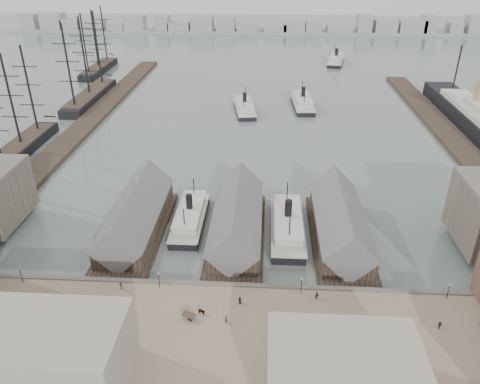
# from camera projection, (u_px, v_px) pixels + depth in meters

# --- Properties ---
(ground) EXTENTS (900.00, 900.00, 0.00)m
(ground) POSITION_uv_depth(u_px,v_px,m) (232.00, 277.00, 106.15)
(ground) COLOR #56645F
(ground) RESTS_ON ground
(quay) EXTENTS (180.00, 30.00, 2.00)m
(quay) POSITION_uv_depth(u_px,v_px,m) (224.00, 340.00, 88.05)
(quay) COLOR #816E57
(quay) RESTS_ON ground
(seawall) EXTENTS (180.00, 1.20, 2.30)m
(seawall) POSITION_uv_depth(u_px,v_px,m) (230.00, 288.00, 101.02)
(seawall) COLOR #59544C
(seawall) RESTS_ON ground
(west_wharf) EXTENTS (10.00, 220.00, 1.60)m
(west_wharf) POSITION_uv_depth(u_px,v_px,m) (89.00, 121.00, 197.49)
(west_wharf) COLOR #2D231C
(west_wharf) RESTS_ON ground
(east_wharf) EXTENTS (10.00, 180.00, 1.60)m
(east_wharf) POSITION_uv_depth(u_px,v_px,m) (450.00, 137.00, 181.04)
(east_wharf) COLOR #2D231C
(east_wharf) RESTS_ON ground
(ferry_shed_west) EXTENTS (14.00, 42.00, 12.60)m
(ferry_shed_west) POSITION_uv_depth(u_px,v_px,m) (136.00, 218.00, 120.21)
(ferry_shed_west) COLOR #2D231C
(ferry_shed_west) RESTS_ON ground
(ferry_shed_center) EXTENTS (14.00, 42.00, 12.60)m
(ferry_shed_center) POSITION_uv_depth(u_px,v_px,m) (237.00, 221.00, 118.85)
(ferry_shed_center) COLOR #2D231C
(ferry_shed_center) RESTS_ON ground
(ferry_shed_east) EXTENTS (14.00, 42.00, 12.60)m
(ferry_shed_east) POSITION_uv_depth(u_px,v_px,m) (340.00, 224.00, 117.49)
(ferry_shed_east) COLOR #2D231C
(ferry_shed_east) RESTS_ON ground
(street_bldg_center) EXTENTS (24.00, 16.00, 10.00)m
(street_bldg_center) POSITION_uv_depth(u_px,v_px,m) (343.00, 374.00, 73.61)
(street_bldg_center) COLOR gray
(street_bldg_center) RESTS_ON quay
(street_bldg_west) EXTENTS (30.00, 16.00, 12.00)m
(street_bldg_west) POSITION_uv_depth(u_px,v_px,m) (33.00, 355.00, 75.75)
(street_bldg_west) COLOR gray
(street_bldg_west) RESTS_ON quay
(lamp_post_far_w) EXTENTS (0.44, 0.44, 3.92)m
(lamp_post_far_w) POSITION_uv_depth(u_px,v_px,m) (20.00, 272.00, 100.12)
(lamp_post_far_w) COLOR black
(lamp_post_far_w) RESTS_ON quay
(lamp_post_near_w) EXTENTS (0.44, 0.44, 3.92)m
(lamp_post_near_w) POSITION_uv_depth(u_px,v_px,m) (159.00, 277.00, 98.55)
(lamp_post_near_w) COLOR black
(lamp_post_near_w) RESTS_ON quay
(lamp_post_near_e) EXTENTS (0.44, 0.44, 3.92)m
(lamp_post_near_e) POSITION_uv_depth(u_px,v_px,m) (302.00, 283.00, 96.98)
(lamp_post_near_e) COLOR black
(lamp_post_near_e) RESTS_ON quay
(lamp_post_far_e) EXTENTS (0.44, 0.44, 3.92)m
(lamp_post_far_e) POSITION_uv_depth(u_px,v_px,m) (449.00, 288.00, 95.41)
(lamp_post_far_e) COLOR black
(lamp_post_far_e) RESTS_ON quay
(far_shore) EXTENTS (500.00, 40.00, 15.72)m
(far_shore) POSITION_uv_depth(u_px,v_px,m) (259.00, 28.00, 399.00)
(far_shore) COLOR gray
(far_shore) RESTS_ON ground
(ferry_docked_west) EXTENTS (7.77, 25.91, 9.25)m
(ferry_docked_west) POSITION_uv_depth(u_px,v_px,m) (190.00, 216.00, 125.58)
(ferry_docked_west) COLOR black
(ferry_docked_west) RESTS_ON ground
(ferry_docked_east) EXTENTS (8.55, 28.50, 10.18)m
(ferry_docked_east) POSITION_uv_depth(u_px,v_px,m) (287.00, 225.00, 121.42)
(ferry_docked_east) COLOR black
(ferry_docked_east) RESTS_ON ground
(ferry_open_near) EXTENTS (11.84, 27.22, 9.40)m
(ferry_open_near) POSITION_uv_depth(u_px,v_px,m) (245.00, 107.00, 209.60)
(ferry_open_near) COLOR black
(ferry_open_near) RESTS_ON ground
(ferry_open_mid) EXTENTS (10.36, 28.80, 10.11)m
(ferry_open_mid) POSITION_uv_depth(u_px,v_px,m) (303.00, 102.00, 215.45)
(ferry_open_mid) COLOR black
(ferry_open_mid) RESTS_ON ground
(ferry_open_far) EXTENTS (14.17, 29.43, 10.10)m
(ferry_open_far) POSITION_uv_depth(u_px,v_px,m) (336.00, 60.00, 294.21)
(ferry_open_far) COLOR black
(ferry_open_far) RESTS_ON ground
(sailing_ship_near) EXTENTS (8.57, 59.07, 35.25)m
(sailing_ship_near) POSITION_uv_depth(u_px,v_px,m) (12.00, 153.00, 162.89)
(sailing_ship_near) COLOR black
(sailing_ship_near) RESTS_ON ground
(sailing_ship_mid) EXTENTS (9.40, 54.29, 38.63)m
(sailing_ship_mid) POSITION_uv_depth(u_px,v_px,m) (90.00, 96.00, 223.69)
(sailing_ship_mid) COLOR black
(sailing_ship_mid) RESTS_ON ground
(sailing_ship_far) EXTENTS (8.48, 47.11, 34.86)m
(sailing_ship_far) POSITION_uv_depth(u_px,v_px,m) (99.00, 68.00, 275.07)
(sailing_ship_far) COLOR black
(sailing_ship_far) RESTS_ON ground
(ocean_steamer) EXTENTS (13.28, 97.06, 19.41)m
(ocean_steamer) POSITION_uv_depth(u_px,v_px,m) (475.00, 117.00, 191.23)
(ocean_steamer) COLOR black
(ocean_steamer) RESTS_ON ground
(horse_cart_left) EXTENTS (4.80, 2.89, 1.56)m
(horse_cart_left) POSITION_uv_depth(u_px,v_px,m) (84.00, 304.00, 94.01)
(horse_cart_left) COLOR black
(horse_cart_left) RESTS_ON quay
(horse_cart_center) EXTENTS (4.80, 3.17, 1.50)m
(horse_cart_center) POSITION_uv_depth(u_px,v_px,m) (197.00, 313.00, 91.75)
(horse_cart_center) COLOR black
(horse_cart_center) RESTS_ON quay
(horse_cart_right) EXTENTS (4.84, 2.79, 1.63)m
(horse_cart_right) POSITION_uv_depth(u_px,v_px,m) (324.00, 335.00, 86.71)
(horse_cart_right) COLOR black
(horse_cart_right) RESTS_ON quay
(pedestrian_0) EXTENTS (0.66, 0.78, 1.81)m
(pedestrian_0) POSITION_uv_depth(u_px,v_px,m) (11.00, 300.00, 95.03)
(pedestrian_0) COLOR black
(pedestrian_0) RESTS_ON quay
(pedestrian_1) EXTENTS (0.94, 0.79, 1.70)m
(pedestrian_1) POSITION_uv_depth(u_px,v_px,m) (47.00, 311.00, 92.13)
(pedestrian_1) COLOR black
(pedestrian_1) RESTS_ON quay
(pedestrian_2) EXTENTS (0.87, 1.17, 1.61)m
(pedestrian_2) POSITION_uv_depth(u_px,v_px,m) (121.00, 286.00, 98.98)
(pedestrian_2) COLOR black
(pedestrian_2) RESTS_ON quay
(pedestrian_3) EXTENTS (0.60, 1.07, 1.73)m
(pedestrian_3) POSITION_uv_depth(u_px,v_px,m) (135.00, 353.00, 82.82)
(pedestrian_3) COLOR black
(pedestrian_3) RESTS_ON quay
(pedestrian_4) EXTENTS (0.92, 0.74, 1.64)m
(pedestrian_4) POSITION_uv_depth(u_px,v_px,m) (240.00, 300.00, 95.03)
(pedestrian_4) COLOR black
(pedestrian_4) RESTS_ON quay
(pedestrian_5) EXTENTS (0.64, 0.71, 1.60)m
(pedestrian_5) POSITION_uv_depth(u_px,v_px,m) (226.00, 319.00, 90.26)
(pedestrian_5) COLOR black
(pedestrian_5) RESTS_ON quay
(pedestrian_6) EXTENTS (0.94, 0.78, 1.76)m
(pedestrian_6) POSITION_uv_depth(u_px,v_px,m) (317.00, 296.00, 96.15)
(pedestrian_6) COLOR black
(pedestrian_6) RESTS_ON quay
(pedestrian_7) EXTENTS (1.33, 1.07, 1.80)m
(pedestrian_7) POSITION_uv_depth(u_px,v_px,m) (365.00, 370.00, 79.35)
(pedestrian_7) COLOR black
(pedestrian_7) RESTS_ON quay
(pedestrian_8) EXTENTS (1.02, 0.94, 1.68)m
(pedestrian_8) POSITION_uv_depth(u_px,v_px,m) (440.00, 325.00, 88.83)
(pedestrian_8) COLOR black
(pedestrian_8) RESTS_ON quay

